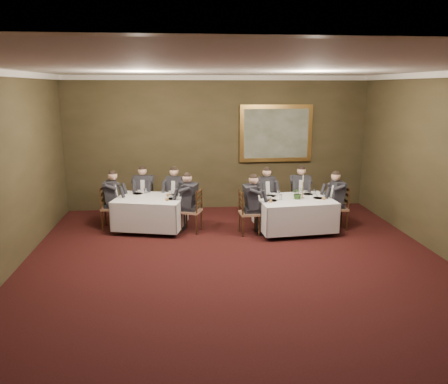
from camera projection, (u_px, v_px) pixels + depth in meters
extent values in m
plane|color=black|center=(244.00, 288.00, 7.14)|extent=(10.00, 10.00, 0.00)
cube|color=silver|center=(247.00, 66.00, 6.32)|extent=(8.00, 10.00, 0.10)
cube|color=#342F1A|center=(218.00, 143.00, 11.56)|extent=(8.00, 0.10, 3.50)
cube|color=white|center=(218.00, 78.00, 11.12)|extent=(8.00, 0.10, 0.12)
cube|color=black|center=(295.00, 200.00, 9.82)|extent=(1.70, 1.34, 0.04)
cube|color=white|center=(295.00, 199.00, 9.81)|extent=(1.76, 1.40, 0.02)
cube|color=white|center=(294.00, 213.00, 9.89)|extent=(1.78, 1.42, 0.65)
cube|color=black|center=(150.00, 199.00, 9.92)|extent=(1.67, 1.40, 0.04)
cube|color=white|center=(150.00, 198.00, 9.91)|extent=(1.74, 1.47, 0.02)
cube|color=white|center=(151.00, 212.00, 9.99)|extent=(1.76, 1.50, 0.65)
cube|color=#936A4B|center=(265.00, 202.00, 10.60)|extent=(0.53, 0.52, 0.05)
cube|color=black|center=(261.00, 191.00, 10.72)|extent=(0.37, 0.13, 0.54)
cube|color=black|center=(265.00, 187.00, 10.51)|extent=(0.49, 0.41, 0.55)
sphere|color=#D9A488|center=(265.00, 172.00, 10.42)|extent=(0.26, 0.26, 0.21)
cube|color=#936A4B|center=(300.00, 200.00, 10.77)|extent=(0.50, 0.48, 0.05)
cube|color=black|center=(299.00, 189.00, 10.89)|extent=(0.38, 0.08, 0.54)
cube|color=black|center=(300.00, 186.00, 10.68)|extent=(0.46, 0.37, 0.55)
sphere|color=#D9A488|center=(301.00, 170.00, 10.59)|extent=(0.24, 0.24, 0.21)
cube|color=#936A4B|center=(249.00, 213.00, 9.68)|extent=(0.45, 0.47, 0.05)
cube|color=black|center=(241.00, 203.00, 9.59)|extent=(0.06, 0.38, 0.54)
cube|color=black|center=(250.00, 197.00, 9.60)|extent=(0.34, 0.44, 0.55)
sphere|color=#D9A488|center=(250.00, 180.00, 9.51)|extent=(0.22, 0.22, 0.21)
cube|color=#936A4B|center=(337.00, 208.00, 10.07)|extent=(0.43, 0.45, 0.05)
cube|color=black|center=(346.00, 198.00, 10.03)|extent=(0.04, 0.38, 0.54)
cube|color=black|center=(338.00, 192.00, 9.98)|extent=(0.32, 0.43, 0.55)
sphere|color=#D9A488|center=(339.00, 176.00, 9.89)|extent=(0.21, 0.21, 0.21)
cube|color=#936A4B|center=(144.00, 200.00, 10.77)|extent=(0.47, 0.45, 0.05)
cube|color=black|center=(145.00, 189.00, 10.90)|extent=(0.38, 0.06, 0.54)
cube|color=black|center=(144.00, 185.00, 10.68)|extent=(0.44, 0.34, 0.55)
sphere|color=#D9A488|center=(143.00, 170.00, 10.59)|extent=(0.22, 0.22, 0.21)
cube|color=#936A4B|center=(176.00, 201.00, 10.66)|extent=(0.58, 0.57, 0.05)
cube|color=black|center=(180.00, 190.00, 10.77)|extent=(0.35, 0.20, 0.54)
cube|color=black|center=(176.00, 187.00, 10.57)|extent=(0.51, 0.46, 0.55)
sphere|color=#D9A488|center=(175.00, 171.00, 10.48)|extent=(0.28, 0.28, 0.21)
cube|color=#936A4B|center=(191.00, 211.00, 9.84)|extent=(0.54, 0.56, 0.05)
cube|color=black|center=(199.00, 201.00, 9.74)|extent=(0.16, 0.37, 0.54)
cube|color=black|center=(191.00, 195.00, 9.75)|extent=(0.43, 0.50, 0.55)
sphere|color=#D9A488|center=(191.00, 178.00, 9.66)|extent=(0.27, 0.27, 0.21)
cube|color=#936A4B|center=(111.00, 208.00, 10.11)|extent=(0.44, 0.45, 0.05)
cube|color=black|center=(102.00, 198.00, 10.04)|extent=(0.04, 0.38, 0.54)
cube|color=black|center=(110.00, 192.00, 10.02)|extent=(0.32, 0.43, 0.55)
sphere|color=#D9A488|center=(109.00, 176.00, 9.93)|extent=(0.22, 0.22, 0.21)
imported|color=#2D5926|center=(298.00, 193.00, 9.74)|extent=(0.29, 0.25, 0.29)
cylinder|color=#B49637|center=(302.00, 197.00, 9.91)|extent=(0.08, 0.08, 0.02)
cylinder|color=#B49637|center=(303.00, 189.00, 9.86)|extent=(0.02, 0.02, 0.36)
cylinder|color=white|center=(303.00, 178.00, 9.80)|extent=(0.02, 0.02, 0.16)
cylinder|color=white|center=(271.00, 196.00, 10.06)|extent=(0.25, 0.25, 0.01)
cylinder|color=white|center=(270.00, 193.00, 10.20)|extent=(0.08, 0.08, 0.05)
cylinder|color=white|center=(278.00, 193.00, 10.06)|extent=(0.06, 0.06, 0.14)
cylinder|color=white|center=(138.00, 193.00, 10.27)|extent=(0.25, 0.25, 0.01)
cylinder|color=white|center=(138.00, 191.00, 10.41)|extent=(0.08, 0.08, 0.05)
cylinder|color=white|center=(145.00, 191.00, 10.27)|extent=(0.06, 0.06, 0.14)
cube|color=#E5B453|center=(276.00, 133.00, 11.59)|extent=(1.94, 0.08, 1.51)
cube|color=#4A5237|center=(276.00, 134.00, 11.55)|extent=(1.72, 0.01, 1.29)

